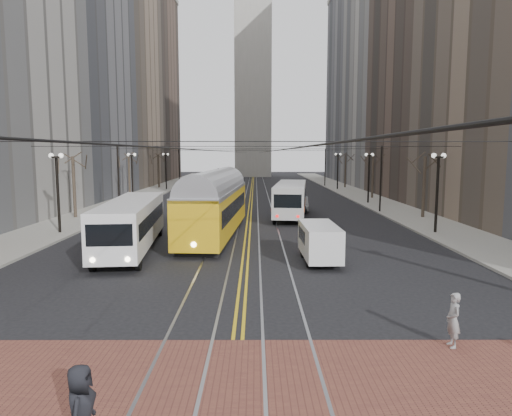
{
  "coord_description": "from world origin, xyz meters",
  "views": [
    {
      "loc": [
        0.56,
        -14.79,
        5.88
      ],
      "look_at": [
        0.59,
        9.08,
        3.0
      ],
      "focal_mm": 32.0,
      "sensor_mm": 36.0,
      "label": 1
    }
  ],
  "objects_px": {
    "cargo_van": "(319,243)",
    "pedestrian_a": "(81,411)",
    "pedestrian_b": "(453,320)",
    "clock_tower": "(253,30)",
    "transit_bus": "(132,226)",
    "sedan_silver": "(300,204)",
    "sedan_grey": "(295,204)",
    "streetcar": "(215,211)",
    "rear_bus": "(291,200)"
  },
  "relations": [
    {
      "from": "cargo_van",
      "to": "pedestrian_a",
      "type": "height_order",
      "value": "cargo_van"
    },
    {
      "from": "pedestrian_b",
      "to": "clock_tower",
      "type": "bearing_deg",
      "value": -175.77
    },
    {
      "from": "transit_bus",
      "to": "sedan_silver",
      "type": "xyz_separation_m",
      "value": [
        12.04,
        18.98,
        -0.78
      ]
    },
    {
      "from": "sedan_grey",
      "to": "transit_bus",
      "type": "bearing_deg",
      "value": -126.79
    },
    {
      "from": "transit_bus",
      "to": "sedan_grey",
      "type": "xyz_separation_m",
      "value": [
        11.46,
        18.29,
        -0.76
      ]
    },
    {
      "from": "transit_bus",
      "to": "cargo_van",
      "type": "xyz_separation_m",
      "value": [
        10.95,
        -3.01,
        -0.5
      ]
    },
    {
      "from": "sedan_silver",
      "to": "cargo_van",
      "type": "bearing_deg",
      "value": -89.23
    },
    {
      "from": "transit_bus",
      "to": "sedan_silver",
      "type": "relative_size",
      "value": 2.7
    },
    {
      "from": "clock_tower",
      "to": "sedan_silver",
      "type": "bearing_deg",
      "value": -85.85
    },
    {
      "from": "streetcar",
      "to": "cargo_van",
      "type": "height_order",
      "value": "streetcar"
    },
    {
      "from": "streetcar",
      "to": "sedan_silver",
      "type": "bearing_deg",
      "value": 66.08
    },
    {
      "from": "clock_tower",
      "to": "transit_bus",
      "type": "height_order",
      "value": "clock_tower"
    },
    {
      "from": "transit_bus",
      "to": "cargo_van",
      "type": "distance_m",
      "value": 11.37
    },
    {
      "from": "pedestrian_b",
      "to": "streetcar",
      "type": "bearing_deg",
      "value": -154.3
    },
    {
      "from": "sedan_grey",
      "to": "pedestrian_b",
      "type": "distance_m",
      "value": 32.3
    },
    {
      "from": "cargo_van",
      "to": "pedestrian_b",
      "type": "xyz_separation_m",
      "value": [
        2.53,
        -10.93,
        -0.17
      ]
    },
    {
      "from": "sedan_silver",
      "to": "pedestrian_b",
      "type": "relative_size",
      "value": 2.68
    },
    {
      "from": "cargo_van",
      "to": "pedestrian_a",
      "type": "distance_m",
      "value": 17.34
    },
    {
      "from": "cargo_van",
      "to": "sedan_grey",
      "type": "xyz_separation_m",
      "value": [
        0.51,
        21.3,
        -0.27
      ]
    },
    {
      "from": "transit_bus",
      "to": "pedestrian_a",
      "type": "bearing_deg",
      "value": -83.28
    },
    {
      "from": "clock_tower",
      "to": "pedestrian_b",
      "type": "height_order",
      "value": "clock_tower"
    },
    {
      "from": "transit_bus",
      "to": "pedestrian_b",
      "type": "height_order",
      "value": "transit_bus"
    },
    {
      "from": "pedestrian_a",
      "to": "rear_bus",
      "type": "bearing_deg",
      "value": -14.92
    },
    {
      "from": "rear_bus",
      "to": "cargo_van",
      "type": "distance_m",
      "value": 17.75
    },
    {
      "from": "sedan_silver",
      "to": "sedan_grey",
      "type": "bearing_deg",
      "value": -126.4
    },
    {
      "from": "clock_tower",
      "to": "streetcar",
      "type": "distance_m",
      "value": 91.25
    },
    {
      "from": "pedestrian_a",
      "to": "transit_bus",
      "type": "bearing_deg",
      "value": 8.5
    },
    {
      "from": "sedan_silver",
      "to": "pedestrian_b",
      "type": "xyz_separation_m",
      "value": [
        1.44,
        -32.92,
        0.11
      ]
    },
    {
      "from": "streetcar",
      "to": "rear_bus",
      "type": "relative_size",
      "value": 1.29
    },
    {
      "from": "clock_tower",
      "to": "transit_bus",
      "type": "xyz_separation_m",
      "value": [
        -6.92,
        -89.56,
        -34.44
      ]
    },
    {
      "from": "pedestrian_b",
      "to": "rear_bus",
      "type": "bearing_deg",
      "value": -173.99
    },
    {
      "from": "transit_bus",
      "to": "cargo_van",
      "type": "bearing_deg",
      "value": -20.88
    },
    {
      "from": "rear_bus",
      "to": "pedestrian_b",
      "type": "bearing_deg",
      "value": -77.7
    },
    {
      "from": "pedestrian_b",
      "to": "cargo_van",
      "type": "bearing_deg",
      "value": -166.35
    },
    {
      "from": "rear_bus",
      "to": "cargo_van",
      "type": "xyz_separation_m",
      "value": [
        0.18,
        -17.74,
        -0.53
      ]
    },
    {
      "from": "sedan_silver",
      "to": "pedestrian_b",
      "type": "distance_m",
      "value": 32.96
    },
    {
      "from": "sedan_silver",
      "to": "streetcar",
      "type": "bearing_deg",
      "value": -114.26
    },
    {
      "from": "sedan_grey",
      "to": "pedestrian_a",
      "type": "height_order",
      "value": "pedestrian_a"
    },
    {
      "from": "rear_bus",
      "to": "sedan_silver",
      "type": "distance_m",
      "value": 4.52
    },
    {
      "from": "cargo_van",
      "to": "sedan_silver",
      "type": "bearing_deg",
      "value": 85.95
    },
    {
      "from": "transit_bus",
      "to": "sedan_grey",
      "type": "distance_m",
      "value": 21.6
    },
    {
      "from": "clock_tower",
      "to": "sedan_grey",
      "type": "distance_m",
      "value": 79.61
    },
    {
      "from": "clock_tower",
      "to": "pedestrian_b",
      "type": "bearing_deg",
      "value": -86.37
    },
    {
      "from": "cargo_van",
      "to": "transit_bus",
      "type": "bearing_deg",
      "value": 163.43
    },
    {
      "from": "transit_bus",
      "to": "streetcar",
      "type": "xyz_separation_m",
      "value": [
        4.63,
        4.97,
        0.28
      ]
    },
    {
      "from": "rear_bus",
      "to": "streetcar",
      "type": "bearing_deg",
      "value": -115.28
    },
    {
      "from": "sedan_grey",
      "to": "pedestrian_b",
      "type": "relative_size",
      "value": 2.64
    },
    {
      "from": "sedan_silver",
      "to": "pedestrian_b",
      "type": "bearing_deg",
      "value": -83.88
    },
    {
      "from": "clock_tower",
      "to": "pedestrian_b",
      "type": "relative_size",
      "value": 39.19
    },
    {
      "from": "sedan_grey",
      "to": "sedan_silver",
      "type": "distance_m",
      "value": 0.9
    }
  ]
}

